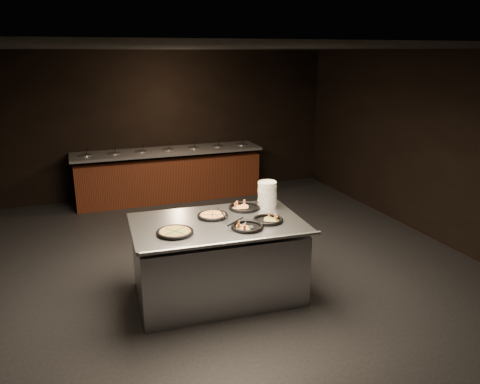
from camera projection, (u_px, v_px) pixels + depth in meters
The scene contains 11 objects.
room at pixel (224, 169), 5.88m from camera, with size 7.02×8.02×2.92m.
salad_bar at pixel (169, 178), 9.37m from camera, with size 3.70×0.83×1.18m.
serving_counter at pixel (218, 261), 5.61m from camera, with size 2.04×1.36×0.95m.
plate_stack at pixel (267, 195), 5.95m from camera, with size 0.24×0.24×0.33m, color white.
pan_veggie_whole at pixel (175, 232), 5.10m from camera, with size 0.41×0.41×0.04m.
pan_cheese_whole at pixel (213, 215), 5.62m from camera, with size 0.37×0.37×0.04m.
pan_cheese_slices_a at pixel (244, 207), 5.93m from camera, with size 0.40×0.40×0.04m.
pan_cheese_slices_b at pixel (247, 227), 5.27m from camera, with size 0.37×0.37×0.04m.
pan_veggie_slices at pixel (268, 220), 5.48m from camera, with size 0.36×0.36×0.04m.
server_left at pixel (220, 214), 5.52m from camera, with size 0.17×0.28×0.15m.
server_right at pixel (239, 223), 5.22m from camera, with size 0.30×0.11×0.15m.
Camera 1 is at (-1.77, -5.43, 2.86)m, focal length 35.00 mm.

